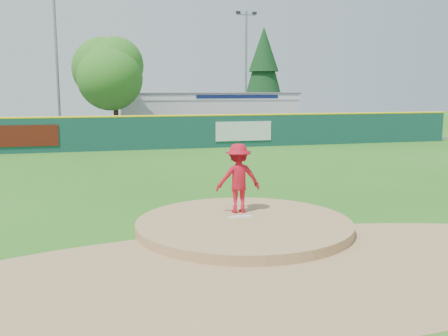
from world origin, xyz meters
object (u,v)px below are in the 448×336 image
object	(u,v)px
pool_building_grp	(204,111)
deciduous_tree	(115,76)
conifer_tree	(264,70)
pitcher	(238,178)
light_pole_right	(246,66)
light_pole_left	(57,55)
van	(131,133)

from	to	relation	value
pool_building_grp	deciduous_tree	bearing A→B (deg)	-138.84
deciduous_tree	conifer_tree	xyz separation A→B (m)	(15.00, 11.00, 0.99)
pitcher	pool_building_grp	bearing A→B (deg)	-98.95
conifer_tree	pitcher	bearing A→B (deg)	-110.16
deciduous_tree	light_pole_right	bearing A→B (deg)	19.98
conifer_tree	deciduous_tree	bearing A→B (deg)	-143.75
pool_building_grp	pitcher	bearing A→B (deg)	-100.73
pool_building_grp	conifer_tree	world-z (taller)	conifer_tree
light_pole_left	conifer_tree	bearing A→B (deg)	25.35
conifer_tree	light_pole_left	distance (m)	21.03
pitcher	light_pole_right	world-z (taller)	light_pole_right
van	light_pole_left	distance (m)	8.72
pool_building_grp	conifer_tree	bearing A→B (deg)	29.78
van	pool_building_grp	world-z (taller)	pool_building_grp
deciduous_tree	light_pole_right	distance (m)	11.75
pool_building_grp	deciduous_tree	xyz separation A→B (m)	(-8.00, -6.99, 2.89)
pitcher	pool_building_grp	size ratio (longest dim) A/B	0.12
pool_building_grp	light_pole_left	world-z (taller)	light_pole_left
pitcher	deciduous_tree	xyz separation A→B (m)	(-2.10, 24.11, 3.37)
pool_building_grp	light_pole_left	xyz separation A→B (m)	(-12.00, -4.99, 4.39)
deciduous_tree	conifer_tree	size ratio (longest dim) A/B	0.77
van	light_pole_left	size ratio (longest dim) A/B	0.42
conifer_tree	light_pole_right	bearing A→B (deg)	-119.74
pool_building_grp	light_pole_left	distance (m)	13.72
van	deciduous_tree	size ratio (longest dim) A/B	0.62
light_pole_left	light_pole_right	xyz separation A→B (m)	(15.00, 2.00, -0.51)
pitcher	deciduous_tree	bearing A→B (deg)	-83.23
light_pole_right	van	bearing A→B (deg)	-145.99
deciduous_tree	light_pole_right	size ratio (longest dim) A/B	0.74
van	pitcher	bearing A→B (deg)	-176.79
pool_building_grp	conifer_tree	distance (m)	8.95
pitcher	conifer_tree	distance (m)	37.66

